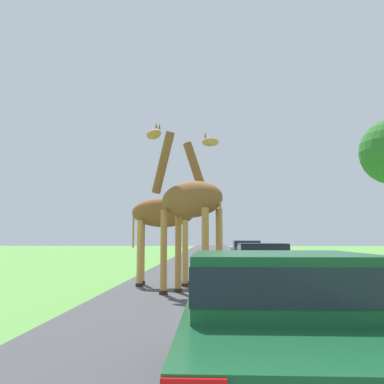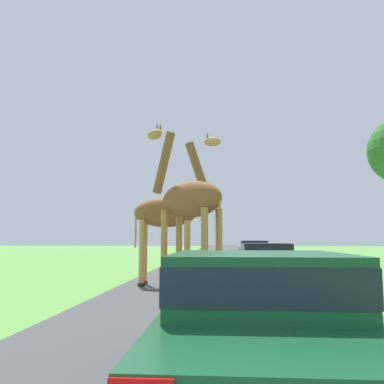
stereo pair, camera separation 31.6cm
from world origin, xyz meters
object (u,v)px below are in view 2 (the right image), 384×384
(giraffe_near_road, at_px, (188,205))
(car_queue_right, at_px, (254,249))
(car_queue_left, at_px, (266,259))
(car_lead_maroon, at_px, (259,320))
(giraffe_companion, at_px, (170,214))

(giraffe_near_road, relative_size, car_queue_right, 1.05)
(giraffe_near_road, bearing_deg, car_queue_left, 9.14)
(car_lead_maroon, relative_size, car_queue_right, 0.85)
(car_queue_left, bearing_deg, giraffe_near_road, -117.24)
(car_lead_maroon, bearing_deg, car_queue_right, 85.74)
(giraffe_companion, height_order, car_queue_left, giraffe_companion)
(car_queue_right, relative_size, car_queue_left, 1.05)
(giraffe_near_road, relative_size, car_queue_left, 1.11)
(giraffe_near_road, height_order, car_lead_maroon, giraffe_near_road)
(car_lead_maroon, distance_m, car_queue_right, 25.03)
(giraffe_near_road, height_order, giraffe_companion, giraffe_companion)
(car_lead_maroon, height_order, car_queue_left, car_lead_maroon)
(car_queue_right, bearing_deg, giraffe_companion, -103.96)
(giraffe_near_road, bearing_deg, giraffe_companion, 56.20)
(giraffe_companion, bearing_deg, car_queue_right, 163.50)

